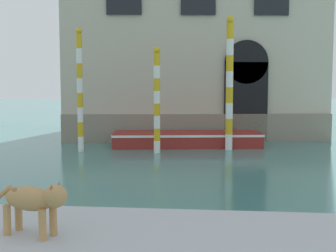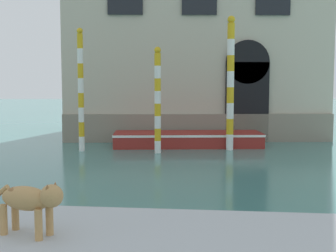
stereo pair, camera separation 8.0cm
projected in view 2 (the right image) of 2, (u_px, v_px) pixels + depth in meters
The scene contains 6 objects.
boat_foreground at pixel (108, 251), 5.52m from camera, with size 7.03×2.94×0.58m.
dog_on_deck at pixel (31, 200), 5.23m from camera, with size 0.89×0.53×0.63m.
boat_moored_near_palazzo at pixel (188, 139), 16.44m from camera, with size 5.18×1.52×0.50m.
mooring_pole_0 at pixel (81, 90), 15.21m from camera, with size 0.20×0.20×4.00m.
mooring_pole_1 at pixel (230, 83), 15.41m from camera, with size 0.25×0.25×4.41m.
mooring_pole_2 at pixel (158, 100), 14.79m from camera, with size 0.21×0.21×3.37m.
Camera 2 is at (-1.59, 1.77, 2.32)m, focal length 50.00 mm.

